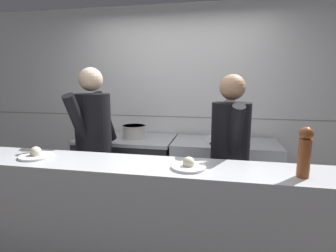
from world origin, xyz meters
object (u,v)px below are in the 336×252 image
Objects in this scene: oven_range at (127,172)px; plated_dish_main at (36,155)px; chefs_knife at (221,144)px; mixing_bowl_steel at (213,136)px; chef_head_cook at (94,145)px; chef_sous at (229,158)px; stock_pot at (134,131)px; plated_dish_appetiser at (189,165)px; pepper_mill at (305,151)px.

plated_dish_main reaches higher than oven_range.
plated_dish_main reaches higher than chefs_knife.
mixing_bowl_steel is 0.16× the size of chef_head_cook.
chef_head_cook reaches higher than chef_sous.
stock_pot is at bearing 74.96° from plated_dish_main.
plated_dish_appetiser reaches higher than mixing_bowl_steel.
plated_dish_appetiser is (1.22, -0.03, -0.00)m from plated_dish_main.
chefs_knife is 0.61m from chef_sous.
stock_pot is 1.10× the size of mixing_bowl_steel.
chefs_knife is at bearing 79.22° from plated_dish_appetiser.
oven_range is 3.59× the size of chefs_knife.
chef_head_cook is at bearing 158.33° from pepper_mill.
pepper_mill reaches higher than chefs_knife.
stock_pot is 0.18× the size of chef_sous.
plated_dish_main reaches higher than mixing_bowl_steel.
oven_range is 1.77m from plated_dish_appetiser.
mixing_bowl_steel is at bearing 94.19° from chef_sous.
mixing_bowl_steel is 1.41m from chef_head_cook.
stock_pot is (0.10, 0.01, 0.54)m from oven_range.
pepper_mill is at bearing -64.12° from chef_sous.
mixing_bowl_steel is 0.82× the size of chefs_knife.
plated_dish_main is at bearing -166.05° from chef_sous.
chef_sous is at bearing -30.84° from oven_range.
chefs_knife is 1.26m from plated_dish_appetiser.
stock_pot is at bearing 84.13° from chef_head_cook.
plated_dish_appetiser is at bearing -100.78° from chefs_knife.
mixing_bowl_steel is 1.13× the size of plated_dish_appetiser.
plated_dish_appetiser is 0.14× the size of chef_sous.
chefs_knife is (1.09, -0.15, -0.08)m from stock_pot.
pepper_mill reaches higher than plated_dish_main.
chef_sous reaches higher than pepper_mill.
chef_head_cook is (0.17, 0.65, -0.08)m from plated_dish_main.
plated_dish_appetiser is (0.86, -1.38, 0.06)m from stock_pot.
plated_dish_appetiser reaches higher than stock_pot.
chef_head_cook is at bearing 75.68° from plated_dish_main.
chef_sous is at bearing 64.00° from plated_dish_appetiser.
plated_dish_main is (-1.45, -1.20, 0.13)m from chefs_knife.
pepper_mill is at bearing -11.84° from chef_head_cook.
oven_range is 4.38× the size of mixing_bowl_steel.
stock_pot is 1.62m from plated_dish_appetiser.
chefs_knife is 1.04× the size of pepper_mill.
stock_pot is at bearing -176.54° from mixing_bowl_steel.
mixing_bowl_steel is at bearing 42.46° from chef_head_cook.
plated_dish_appetiser is 1.25m from chef_head_cook.
stock_pot is 1.40m from plated_dish_main.
pepper_mill is 0.19× the size of chef_sous.
chef_sous is (-0.42, 0.65, -0.27)m from pepper_mill.
oven_range is 1.21m from mixing_bowl_steel.
oven_range is 1.29m from chefs_knife.
plated_dish_main is 1.22m from plated_dish_appetiser.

